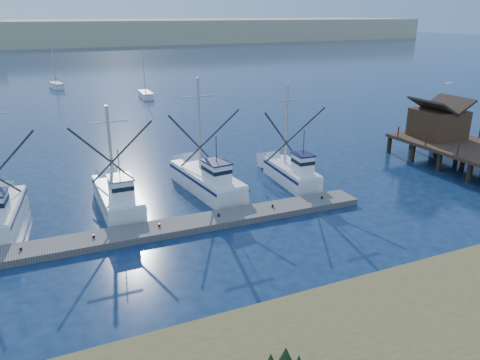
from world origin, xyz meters
name	(u,v)px	position (x,y,z in m)	size (l,w,h in m)	color
ground	(311,257)	(0.00, 0.00, 0.00)	(500.00, 500.00, 0.00)	#0C1E38
floating_dock	(128,235)	(-9.05, 6.66, 0.22)	(32.67, 2.18, 0.44)	#69635E
timber_pier	(468,140)	(21.50, 8.46, 2.57)	(7.00, 20.00, 8.00)	black
dune_ridge	(54,32)	(0.00, 210.00, 5.00)	(360.00, 60.00, 10.00)	tan
trawler_fleet	(105,199)	(-9.55, 11.54, 0.94)	(31.55, 8.75, 8.66)	white
sailboat_near	(146,95)	(3.94, 56.23, 0.50)	(1.88, 5.26, 8.10)	white
sailboat_far	(56,85)	(-8.67, 73.28, 0.51)	(2.43, 5.01, 8.10)	white
flying_gull	(447,83)	(19.43, 9.79, 7.45)	(1.09, 0.20, 0.20)	white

